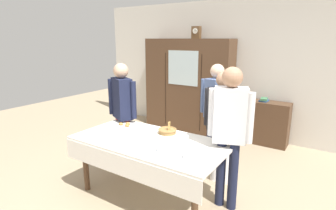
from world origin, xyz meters
TOP-DOWN VIEW (x-y plane):
  - ground_plane at (0.00, 0.00)m, footprint 12.00×12.00m
  - back_wall at (0.00, 2.65)m, footprint 6.40×0.10m
  - dining_table at (0.00, -0.24)m, footprint 1.87×0.96m
  - wall_cabinet at (-0.90, 2.35)m, footprint 1.92×0.46m
  - mantel_clock at (-0.73, 2.35)m, footprint 0.18×0.11m
  - bookshelf_low at (0.69, 2.41)m, footprint 0.96×0.35m
  - book_stack at (0.69, 2.40)m, footprint 0.16×0.21m
  - tea_cup_near_left at (0.30, -0.42)m, footprint 0.13×0.13m
  - tea_cup_front_edge at (-0.16, -0.37)m, footprint 0.13×0.13m
  - tea_cup_near_right at (0.63, -0.41)m, footprint 0.13×0.13m
  - bread_basket at (0.05, 0.11)m, footprint 0.24×0.24m
  - pastry_plate at (-0.60, 0.01)m, footprint 0.28×0.28m
  - spoon_near_left at (0.08, -0.47)m, footprint 0.12×0.02m
  - spoon_mid_left at (-0.46, -0.27)m, footprint 0.12×0.02m
  - person_behind_table_right at (0.58, 0.62)m, footprint 0.52×0.41m
  - person_behind_table_left at (0.28, 1.11)m, footprint 0.52×0.39m
  - person_near_right_end at (-0.82, 0.22)m, footprint 0.52×0.34m
  - person_by_cabinet at (0.87, 0.12)m, footprint 0.52×0.31m

SIDE VIEW (x-z plane):
  - ground_plane at x=0.00m, z-range 0.00..0.00m
  - bookshelf_low at x=0.69m, z-range 0.00..0.82m
  - dining_table at x=0.00m, z-range 0.28..1.04m
  - spoon_near_left at x=0.08m, z-range 0.76..0.77m
  - spoon_mid_left at x=-0.46m, z-range 0.76..0.77m
  - pastry_plate at x=-0.60m, z-range 0.75..0.80m
  - tea_cup_near_left at x=0.30m, z-range 0.76..0.82m
  - tea_cup_front_edge at x=-0.16m, z-range 0.76..0.82m
  - tea_cup_near_right at x=0.63m, z-range 0.76..0.82m
  - bread_basket at x=0.05m, z-range 0.72..0.88m
  - book_stack at x=0.69m, z-range 0.82..0.88m
  - person_behind_table_right at x=0.58m, z-range 0.16..1.70m
  - person_behind_table_left at x=0.28m, z-range 0.17..1.75m
  - wall_cabinet at x=-0.90m, z-range 0.00..1.95m
  - person_near_right_end at x=-0.82m, z-range 0.17..1.78m
  - person_by_cabinet at x=0.87m, z-range 0.18..1.84m
  - back_wall at x=0.00m, z-range 0.00..2.70m
  - mantel_clock at x=-0.73m, z-range 1.95..2.19m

